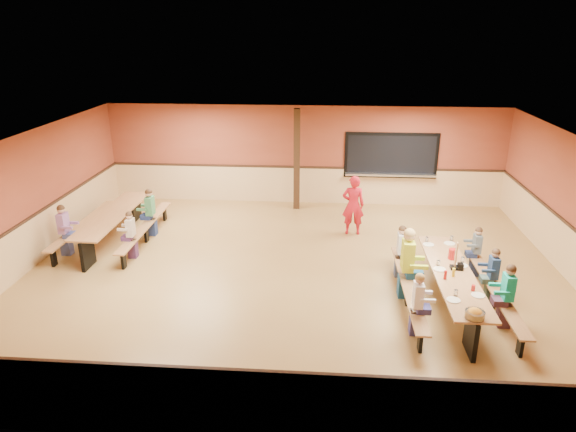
{
  "coord_description": "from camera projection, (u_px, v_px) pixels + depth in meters",
  "views": [
    {
      "loc": [
        0.66,
        -10.26,
        5.2
      ],
      "look_at": [
        -0.17,
        0.6,
        1.15
      ],
      "focal_mm": 32.0,
      "sensor_mm": 36.0,
      "label": 1
    }
  ],
  "objects": [
    {
      "name": "seated_child_navy_right",
      "position": [
        492.0,
        276.0,
        10.07
      ],
      "size": [
        0.34,
        0.28,
        1.15
      ],
      "primitive_type": null,
      "color": "navy",
      "rests_on": "ground"
    },
    {
      "name": "seated_child_tan_sec",
      "position": [
        131.0,
        235.0,
        12.07
      ],
      "size": [
        0.34,
        0.27,
        1.14
      ],
      "primitive_type": null,
      "color": "#B5A38E",
      "rests_on": "ground"
    },
    {
      "name": "seated_adult_yellow",
      "position": [
        407.0,
        264.0,
        10.27
      ],
      "size": [
        0.49,
        0.4,
        1.45
      ],
      "primitive_type": null,
      "color": "#C2D728",
      "rests_on": "ground"
    },
    {
      "name": "structural_post",
      "position": [
        297.0,
        160.0,
        15.06
      ],
      "size": [
        0.18,
        0.18,
        3.0
      ],
      "primitive_type": "cube",
      "color": "black",
      "rests_on": "ground"
    },
    {
      "name": "chip_bowl",
      "position": [
        475.0,
        314.0,
        8.31
      ],
      "size": [
        0.32,
        0.32,
        0.15
      ],
      "primitive_type": null,
      "color": "orange",
      "rests_on": "cafeteria_table_main"
    },
    {
      "name": "seated_child_purple_sec",
      "position": [
        64.0,
        230.0,
        12.22
      ],
      "size": [
        0.38,
        0.31,
        1.24
      ],
      "primitive_type": null,
      "color": "#8E5F94",
      "rests_on": "ground"
    },
    {
      "name": "kitchen_pass_through",
      "position": [
        391.0,
        157.0,
        15.38
      ],
      "size": [
        2.78,
        0.28,
        1.38
      ],
      "color": "black",
      "rests_on": "ground"
    },
    {
      "name": "place_settings",
      "position": [
        453.0,
        270.0,
        9.86
      ],
      "size": [
        0.65,
        3.3,
        0.11
      ],
      "primitive_type": null,
      "color": "beige",
      "rests_on": "cafeteria_table_main"
    },
    {
      "name": "standing_woman",
      "position": [
        353.0,
        205.0,
        13.41
      ],
      "size": [
        0.58,
        0.39,
        1.59
      ],
      "primitive_type": "imported",
      "rotation": [
        0.0,
        0.0,
        3.14
      ],
      "color": "red",
      "rests_on": "ground"
    },
    {
      "name": "seated_child_grey_left",
      "position": [
        401.0,
        252.0,
        11.16
      ],
      "size": [
        0.35,
        0.29,
        1.17
      ],
      "primitive_type": null,
      "color": "silver",
      "rests_on": "ground"
    },
    {
      "name": "cafeteria_table_second",
      "position": [
        113.0,
        221.0,
        13.04
      ],
      "size": [
        1.91,
        3.7,
        0.74
      ],
      "color": "#99683D",
      "rests_on": "ground"
    },
    {
      "name": "napkin_dispenser",
      "position": [
        460.0,
        267.0,
        9.97
      ],
      "size": [
        0.1,
        0.14,
        0.13
      ],
      "primitive_type": "cube",
      "color": "black",
      "rests_on": "cafeteria_table_main"
    },
    {
      "name": "seated_child_white_left",
      "position": [
        417.0,
        305.0,
        9.03
      ],
      "size": [
        0.35,
        0.29,
        1.18
      ],
      "primitive_type": null,
      "color": "white",
      "rests_on": "ground"
    },
    {
      "name": "condiment_mustard",
      "position": [
        454.0,
        272.0,
        9.68
      ],
      "size": [
        0.06,
        0.06,
        0.17
      ],
      "primitive_type": "cylinder",
      "color": "yellow",
      "rests_on": "cafeteria_table_main"
    },
    {
      "name": "room_envelope",
      "position": [
        294.0,
        245.0,
        11.21
      ],
      "size": [
        12.04,
        10.04,
        3.02
      ],
      "color": "brown",
      "rests_on": "ground"
    },
    {
      "name": "condiment_ketchup",
      "position": [
        445.0,
        275.0,
        9.59
      ],
      "size": [
        0.06,
        0.06,
        0.17
      ],
      "primitive_type": "cylinder",
      "color": "#B2140F",
      "rests_on": "cafeteria_table_main"
    },
    {
      "name": "seated_child_teal_right",
      "position": [
        507.0,
        296.0,
        9.26
      ],
      "size": [
        0.38,
        0.31,
        1.22
      ],
      "primitive_type": null,
      "color": "#12A68E",
      "rests_on": "ground"
    },
    {
      "name": "punch_pitcher",
      "position": [
        452.0,
        254.0,
        10.41
      ],
      "size": [
        0.16,
        0.16,
        0.22
      ],
      "primitive_type": "cylinder",
      "color": "red",
      "rests_on": "cafeteria_table_main"
    },
    {
      "name": "ground",
      "position": [
        293.0,
        274.0,
        11.45
      ],
      "size": [
        12.0,
        12.0,
        0.0
      ],
      "primitive_type": "plane",
      "color": "olive",
      "rests_on": "ground"
    },
    {
      "name": "cafeteria_table_main",
      "position": [
        452.0,
        282.0,
        9.96
      ],
      "size": [
        1.91,
        3.7,
        0.74
      ],
      "color": "#99683D",
      "rests_on": "ground"
    },
    {
      "name": "seated_child_green_sec",
      "position": [
        151.0,
        213.0,
        13.38
      ],
      "size": [
        0.39,
        0.32,
        1.25
      ],
      "primitive_type": null,
      "color": "#3E8151",
      "rests_on": "ground"
    },
    {
      "name": "seated_child_char_right",
      "position": [
        476.0,
        252.0,
        11.2
      ],
      "size": [
        0.33,
        0.27,
        1.12
      ],
      "primitive_type": null,
      "color": "#4E5659",
      "rests_on": "ground"
    },
    {
      "name": "table_paddle",
      "position": [
        455.0,
        262.0,
        9.97
      ],
      "size": [
        0.16,
        0.16,
        0.56
      ],
      "color": "black",
      "rests_on": "cafeteria_table_main"
    }
  ]
}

